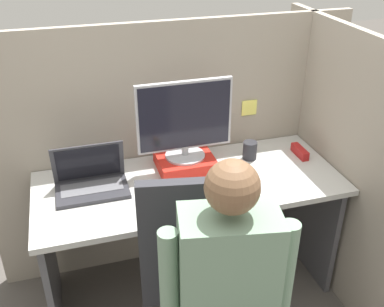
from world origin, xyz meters
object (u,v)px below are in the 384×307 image
Objects in this scene: person at (236,305)px; coffee_mug at (250,150)px; paper_box at (185,162)px; stapler at (300,152)px; monitor at (185,120)px; carrot_toy at (189,207)px; laptop at (91,182)px.

coffee_mug is (0.45, 0.95, 0.04)m from person.
paper_box is 2.06× the size of stapler.
carrot_toy is (-0.09, -0.37, -0.26)m from monitor.
stapler is at bearing 23.53° from carrot_toy.
laptop reaches higher than coffee_mug.
paper_box reaches higher than stapler.
paper_box is 2.91× the size of coffee_mug.
person reaches higher than stapler.
monitor is (0.00, 0.00, 0.24)m from paper_box.
coffee_mug is at bearing -0.02° from paper_box.
stapler is 0.29m from coffee_mug.
stapler is at bearing -4.32° from paper_box.
carrot_toy is at bearing -140.92° from coffee_mug.
person is at bearing -65.16° from laptop.
monitor is 0.55m from laptop.
laptop reaches higher than carrot_toy.
laptop is 2.45× the size of stapler.
stapler is at bearing 50.99° from person.
person is at bearing -95.07° from monitor.
monitor is 0.43m from coffee_mug.
coffee_mug is at bearing 39.08° from carrot_toy.
paper_box is 0.65m from stapler.
person reaches higher than coffee_mug.
carrot_toy is at bearing -103.22° from paper_box.
coffee_mug reaches higher than carrot_toy.
monitor is 0.39× the size of person.
stapler is 1.17m from person.
monitor is at bearing 84.93° from person.
paper_box is at bearing 84.92° from person.
laptop is at bearing 143.69° from carrot_toy.
person reaches higher than paper_box.
laptop is (-0.49, -0.07, -0.23)m from monitor.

